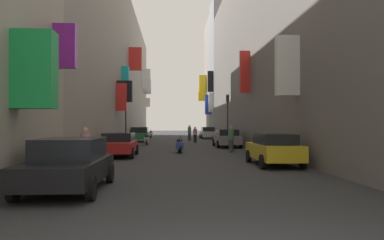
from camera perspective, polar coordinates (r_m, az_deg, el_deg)
name	(u,v)px	position (r m, az deg, el deg)	size (l,w,h in m)	color
ground_plane	(180,144)	(33.83, -1.87, -3.76)	(140.00, 140.00, 0.00)	#2D2D30
building_left_mid_a	(71,27)	(28.69, -18.12, 13.41)	(7.28, 24.74, 17.60)	gray
building_left_mid_b	(119,84)	(52.32, -11.21, 5.52)	(7.21, 24.49, 14.86)	gray
building_right_near	(291,41)	(28.81, 14.98, 11.62)	(7.06, 45.92, 15.90)	slate
building_right_mid_a	(232,69)	(53.82, 6.21, 7.76)	(6.86, 5.65, 19.42)	gray
building_right_mid_b	(225,79)	(60.66, 5.10, 6.34)	(7.23, 8.43, 18.40)	gray
parked_car_yellow	(274,149)	(17.01, 12.47, -4.32)	(1.86, 4.09, 1.42)	gold
parked_car_red	(119,144)	(21.58, -11.22, -3.62)	(2.00, 4.34, 1.35)	#B21E1E
parked_car_silver	(208,132)	(47.38, 2.43, -1.93)	(1.87, 4.26, 1.46)	#B7B7BC
parked_car_green	(140,134)	(39.11, -8.02, -2.17)	(1.99, 3.93, 1.53)	#236638
parked_car_black	(69,163)	(10.94, -18.36, -6.34)	(2.01, 4.21, 1.45)	black
parked_car_grey	(227,138)	(29.83, 5.37, -2.73)	(1.92, 4.30, 1.42)	slate
scooter_blue	(180,145)	(24.07, -1.90, -3.93)	(0.50, 1.97, 1.13)	#2D4CAD
scooter_silver	(147,140)	(33.11, -6.96, -3.02)	(0.46, 1.86, 1.13)	#ADADB2
scooter_white	(151,134)	(50.90, -6.34, -2.18)	(0.59, 1.95, 1.13)	silver
pedestrian_crossing	(189,133)	(41.13, -0.39, -2.00)	(0.44, 0.44, 1.73)	#353535
pedestrian_near_left	(231,139)	(24.30, 6.04, -2.94)	(0.52, 0.52, 1.74)	#3B3B3B
pedestrian_near_right	(85,150)	(14.96, -16.10, -4.41)	(0.52, 0.52, 1.72)	#353535
pedestrian_mid_street	(195,135)	(37.13, 0.48, -2.27)	(0.41, 0.41, 1.59)	black
traffic_light_near_corner	(126,110)	(31.68, -10.15, 1.52)	(0.26, 0.34, 4.47)	#2D2D2D
traffic_light_far_corner	(228,110)	(35.79, 5.50, 1.47)	(0.26, 0.34, 4.68)	#2D2D2D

